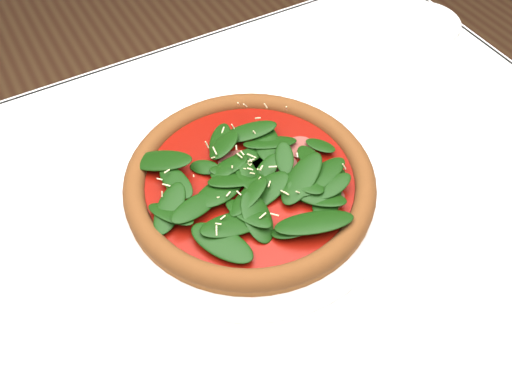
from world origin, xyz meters
TOP-DOWN VIEW (x-y plane):
  - dining_table at (0.00, 0.00)m, footprint 1.21×0.81m
  - plate at (0.07, 0.04)m, footprint 0.39×0.39m
  - pizza at (0.07, 0.04)m, footprint 0.41×0.41m
  - saucer_far at (0.54, 0.23)m, footprint 0.13×0.13m

SIDE VIEW (x-z plane):
  - dining_table at x=0.00m, z-range 0.27..1.02m
  - saucer_far at x=0.54m, z-range 0.75..0.76m
  - plate at x=0.07m, z-range 0.75..0.77m
  - pizza at x=0.07m, z-range 0.76..0.80m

